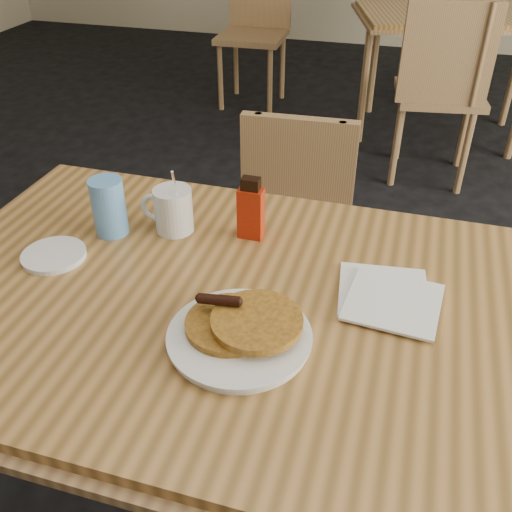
# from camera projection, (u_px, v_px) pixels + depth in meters

# --- Properties ---
(main_table) EXTENTS (1.35, 0.92, 0.75)m
(main_table) POSITION_uv_depth(u_px,v_px,m) (225.00, 309.00, 1.18)
(main_table) COLOR #AA763C
(main_table) RESTS_ON floor
(neighbor_table) EXTENTS (1.26, 1.02, 0.75)m
(neighbor_table) POSITION_uv_depth(u_px,v_px,m) (453.00, 20.00, 3.35)
(neighbor_table) COLOR #AA763C
(neighbor_table) RESTS_ON floor
(chair_main_far) EXTENTS (0.39, 0.39, 0.82)m
(chair_main_far) POSITION_uv_depth(u_px,v_px,m) (290.00, 225.00, 1.87)
(chair_main_far) COLOR #A5804D
(chair_main_far) RESTS_ON floor
(chair_neighbor_far) EXTENTS (0.48, 0.48, 0.94)m
(chair_neighbor_far) POSITION_uv_depth(u_px,v_px,m) (450.00, 18.00, 4.02)
(chair_neighbor_far) COLOR #A5804D
(chair_neighbor_far) RESTS_ON floor
(chair_neighbor_near) EXTENTS (0.49, 0.49, 0.96)m
(chair_neighbor_near) POSITION_uv_depth(u_px,v_px,m) (443.00, 79.00, 2.85)
(chair_neighbor_near) COLOR #A5804D
(chair_neighbor_near) RESTS_ON floor
(chair_wall_extra) EXTENTS (0.46, 0.46, 0.98)m
(chair_wall_extra) POSITION_uv_depth(u_px,v_px,m) (256.00, 16.00, 3.95)
(chair_wall_extra) COLOR #A5804D
(chair_wall_extra) RESTS_ON floor
(pancake_plate) EXTENTS (0.27, 0.27, 0.07)m
(pancake_plate) POSITION_uv_depth(u_px,v_px,m) (241.00, 332.00, 1.03)
(pancake_plate) COLOR silver
(pancake_plate) RESTS_ON main_table
(coffee_mug) EXTENTS (0.13, 0.09, 0.17)m
(coffee_mug) POSITION_uv_depth(u_px,v_px,m) (172.00, 209.00, 1.33)
(coffee_mug) COLOR silver
(coffee_mug) RESTS_ON main_table
(syrup_bottle) EXTENTS (0.06, 0.04, 0.15)m
(syrup_bottle) POSITION_uv_depth(u_px,v_px,m) (251.00, 210.00, 1.29)
(syrup_bottle) COLOR maroon
(syrup_bottle) RESTS_ON main_table
(napkin_stack) EXTENTS (0.22, 0.23, 0.01)m
(napkin_stack) POSITION_uv_depth(u_px,v_px,m) (388.00, 297.00, 1.14)
(napkin_stack) COLOR white
(napkin_stack) RESTS_ON main_table
(blue_tumbler) EXTENTS (0.10, 0.10, 0.14)m
(blue_tumbler) POSITION_uv_depth(u_px,v_px,m) (109.00, 207.00, 1.31)
(blue_tumbler) COLOR #5D99DA
(blue_tumbler) RESTS_ON main_table
(side_saucer) EXTENTS (0.15, 0.15, 0.01)m
(side_saucer) POSITION_uv_depth(u_px,v_px,m) (54.00, 255.00, 1.26)
(side_saucer) COLOR silver
(side_saucer) RESTS_ON main_table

